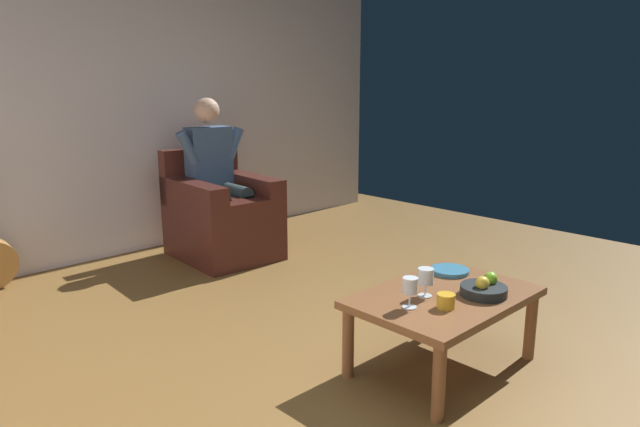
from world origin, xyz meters
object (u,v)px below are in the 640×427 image
wine_glass_near (410,287)px  decorative_dish (450,271)px  person_seated (216,172)px  wine_glass_far (426,278)px  coffee_table (444,304)px  candle_jar (446,301)px  armchair (221,217)px  fruit_bowl (484,289)px

wine_glass_near → decorative_dish: size_ratio=0.70×
person_seated → wine_glass_far: person_seated is taller
person_seated → wine_glass_far: (0.43, 2.41, -0.21)m
coffee_table → candle_jar: bearing=35.4°
candle_jar → coffee_table: bearing=-144.6°
armchair → wine_glass_far: 2.41m
coffee_table → wine_glass_far: bearing=-27.2°
person_seated → wine_glass_far: size_ratio=8.98×
coffee_table → candle_jar: candle_jar is taller
wine_glass_far → fruit_bowl: (-0.23, 0.20, -0.06)m
person_seated → wine_glass_near: person_seated is taller
armchair → coffee_table: 2.44m
armchair → coffee_table: size_ratio=0.94×
coffee_table → fruit_bowl: bearing=130.6°
wine_glass_far → wine_glass_near: bearing=11.3°
coffee_table → person_seated: bearing=-97.6°
coffee_table → wine_glass_far: size_ratio=6.49×
coffee_table → decorative_dish: 0.35m
wine_glass_near → candle_jar: wine_glass_near is taller
decorative_dish → wine_glass_far: bearing=15.8°
coffee_table → decorative_dish: decorative_dish is taller
decorative_dish → candle_jar: (0.45, 0.27, 0.02)m
person_seated → fruit_bowl: 2.63m
coffee_table → fruit_bowl: (-0.13, 0.15, 0.09)m
candle_jar → armchair: bearing=-100.8°
candle_jar → wine_glass_far: bearing=-108.9°
armchair → wine_glass_near: size_ratio=5.94×
decorative_dish → coffee_table: bearing=28.5°
coffee_table → candle_jar: (0.15, 0.11, 0.09)m
armchair → decorative_dish: (0.03, 2.25, 0.08)m
person_seated → coffee_table: person_seated is taller
candle_jar → wine_glass_near: bearing=-45.8°
wine_glass_near → fruit_bowl: 0.44m
wine_glass_near → decorative_dish: 0.60m
armchair → fruit_bowl: armchair is taller
person_seated → coffee_table: 2.51m
coffee_table → decorative_dish: bearing=-151.5°
coffee_table → armchair: bearing=-97.7°
wine_glass_near → wine_glass_far: size_ratio=1.03×
person_seated → wine_glass_near: 2.53m
fruit_bowl → candle_jar: (0.28, -0.04, 0.00)m
wine_glass_far → decorative_dish: (-0.40, -0.11, -0.08)m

